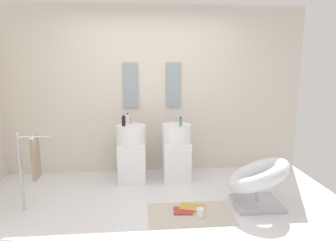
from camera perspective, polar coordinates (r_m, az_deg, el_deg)
ground_plane at (r=3.76m, az=-1.55°, el=-16.42°), size 4.80×3.60×0.04m
rear_partition at (r=4.99m, az=-2.92°, el=6.46°), size 4.80×0.10×2.60m
pedestal_sink_left at (r=4.65m, az=-6.66°, el=-4.82°), size 0.43×0.43×0.95m
pedestal_sink_right at (r=4.68m, az=1.56°, el=-4.64°), size 0.43×0.43×0.95m
vanity_mirror_left at (r=4.91m, az=-6.83°, el=7.35°), size 0.22×0.03×0.68m
vanity_mirror_right at (r=4.94m, az=1.01°, el=7.45°), size 0.22×0.03×0.68m
lounge_chair at (r=4.02m, az=16.06°, el=-9.22°), size 1.04×1.04×0.65m
towel_rack at (r=3.99m, az=-23.37°, el=-5.67°), size 0.37×0.22×0.95m
area_rug at (r=3.81m, az=4.05°, el=-15.67°), size 0.98×0.61×0.01m
magazine_ochre at (r=3.90m, az=4.42°, el=-14.63°), size 0.33×0.26×0.03m
magazine_red at (r=3.84m, az=2.74°, el=-15.18°), size 0.24×0.21×0.02m
coffee_mug at (r=3.71m, az=5.92°, el=-15.45°), size 0.09×0.09×0.10m
soap_bottle_white at (r=4.64m, az=-7.38°, el=1.29°), size 0.04×0.04×0.16m
soap_bottle_green at (r=4.46m, az=2.31°, el=0.75°), size 0.04×0.04×0.13m
soap_bottle_black at (r=4.51m, az=-8.10°, el=0.92°), size 0.05×0.05×0.16m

